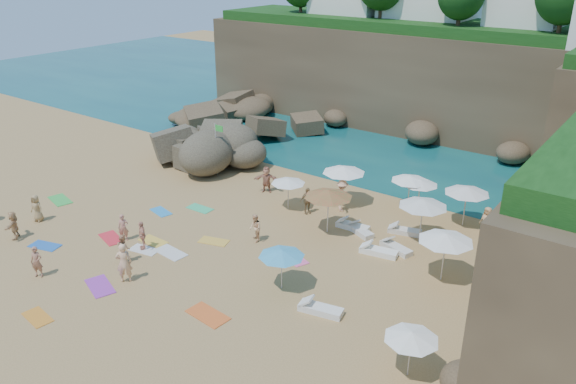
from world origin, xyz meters
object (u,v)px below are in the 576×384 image
Objects in this scene: rock_outcrop at (215,158)px; parasol_1 at (288,181)px; person_stand_4 at (487,221)px; person_stand_6 at (124,263)px; person_stand_5 at (266,179)px; flag_pole at (217,143)px; person_stand_0 at (123,228)px; lounger_0 at (379,252)px; parasol_0 at (410,178)px; person_stand_3 at (307,201)px; person_stand_2 at (342,196)px; parasol_2 at (467,190)px; person_stand_1 at (124,248)px.

rock_outcrop is 3.66× the size of parasol_1.
person_stand_4 is 0.79× the size of person_stand_6.
flag_pole is at bearing 145.78° from person_stand_5.
person_stand_4 reaches higher than rock_outcrop.
lounger_0 is at bearing -15.70° from person_stand_0.
parasol_0 is 6.07m from person_stand_3.
person_stand_6 is (-6.97, -14.91, -0.94)m from parasol_0.
flag_pole reaches higher than person_stand_5.
parasol_0 reaches higher than parasol_1.
flag_pole is 1.86× the size of person_stand_6.
parasol_0 is at bearing 36.05° from parasol_1.
person_stand_2 is (-4.19, 3.34, 0.79)m from lounger_0.
parasol_2 is at bearing -172.72° from person_stand_6.
person_stand_2 is (5.43, 11.27, 0.20)m from person_stand_1.
parasol_0 reaches higher than person_stand_6.
person_stand_4 is at bearing -42.38° from person_stand_3.
person_stand_2 reaches higher than person_stand_1.
person_stand_1 is at bearing -105.89° from parasol_1.
person_stand_4 is at bearing 46.23° from lounger_0.
person_stand_3 is at bearing 9.58° from person_stand_0.
person_stand_0 is 0.95× the size of person_stand_4.
person_stand_2 is 7.98m from person_stand_4.
person_stand_6 is at bearing -114.13° from person_stand_5.
person_stand_1 is at bearing -69.63° from flag_pole.
parasol_2 is 1.25× the size of person_stand_6.
person_stand_4 is (10.39, 3.64, -0.97)m from parasol_1.
person_stand_3 is (-7.79, -3.80, -1.32)m from parasol_2.
lounger_0 is 5.41m from person_stand_2.
person_stand_2 reaches higher than person_stand_5.
person_stand_1 is (4.15, -11.17, -1.57)m from flag_pole.
parasol_0 reaches higher than person_stand_3.
person_stand_4 is 0.92× the size of person_stand_5.
person_stand_1 is at bearing -150.92° from lounger_0.
lounger_0 is 12.48m from person_stand_1.
person_stand_1 is at bearing -121.40° from parasol_0.
flag_pole reaches higher than person_stand_0.
person_stand_5 is at bearing 155.17° from parasol_1.
person_stand_1 is 1.84m from person_stand_6.
parasol_2 is 1.54× the size of person_stand_3.
person_stand_3 is (1.29, 0.09, -0.94)m from parasol_1.
rock_outcrop is at bearing -108.28° from person_stand_6.
person_stand_1 is 0.88× the size of person_stand_5.
person_stand_3 is (5.84, 8.34, 0.06)m from person_stand_0.
person_stand_3 reaches higher than person_stand_1.
person_stand_1 is at bearing 116.79° from person_stand_2.
flag_pole is 12.85m from parasol_0.
parasol_0 is 1.50× the size of person_stand_1.
person_stand_0 is 10.18m from person_stand_3.
lounger_0 is 6.45m from person_stand_4.
parasol_0 is at bearing -165.99° from person_stand_4.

